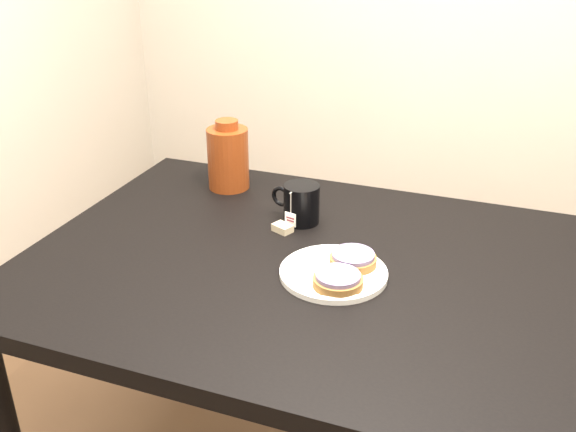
{
  "coord_description": "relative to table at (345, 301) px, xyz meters",
  "views": [
    {
      "loc": [
        0.3,
        -1.15,
        1.45
      ],
      "look_at": [
        -0.16,
        0.08,
        0.81
      ],
      "focal_mm": 40.0,
      "sensor_mm": 36.0,
      "label": 1
    }
  ],
  "objects": [
    {
      "name": "bagel_back",
      "position": [
        0.01,
        -0.0,
        0.11
      ],
      "size": [
        0.11,
        0.11,
        0.03
      ],
      "color": "brown",
      "rests_on": "plate"
    },
    {
      "name": "table",
      "position": [
        0.0,
        0.0,
        0.0
      ],
      "size": [
        1.4,
        0.9,
        0.75
      ],
      "color": "black",
      "rests_on": "ground_plane"
    },
    {
      "name": "mug",
      "position": [
        -0.17,
        0.18,
        0.13
      ],
      "size": [
        0.14,
        0.1,
        0.1
      ],
      "rotation": [
        0.0,
        0.0,
        -0.23
      ],
      "color": "black",
      "rests_on": "table"
    },
    {
      "name": "bagel_package",
      "position": [
        -0.42,
        0.31,
        0.17
      ],
      "size": [
        0.13,
        0.13,
        0.19
      ],
      "rotation": [
        0.0,
        0.0,
        0.22
      ],
      "color": "#571E0B",
      "rests_on": "table"
    },
    {
      "name": "teabag_pouch",
      "position": [
        -0.19,
        0.11,
        0.09
      ],
      "size": [
        0.05,
        0.05,
        0.02
      ],
      "primitive_type": "cube",
      "rotation": [
        0.0,
        0.0,
        -0.41
      ],
      "color": "#C6B793",
      "rests_on": "table"
    },
    {
      "name": "plate",
      "position": [
        -0.02,
        -0.04,
        0.09
      ],
      "size": [
        0.23,
        0.23,
        0.02
      ],
      "color": "white",
      "rests_on": "table"
    },
    {
      "name": "bagel_front",
      "position": [
        0.01,
        -0.09,
        0.11
      ],
      "size": [
        0.12,
        0.12,
        0.03
      ],
      "color": "brown",
      "rests_on": "plate"
    }
  ]
}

